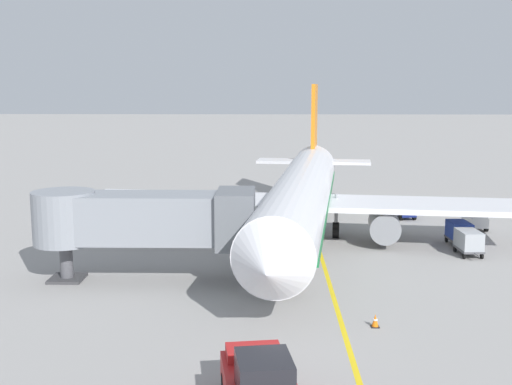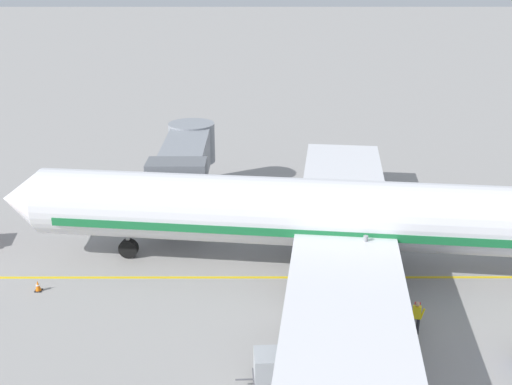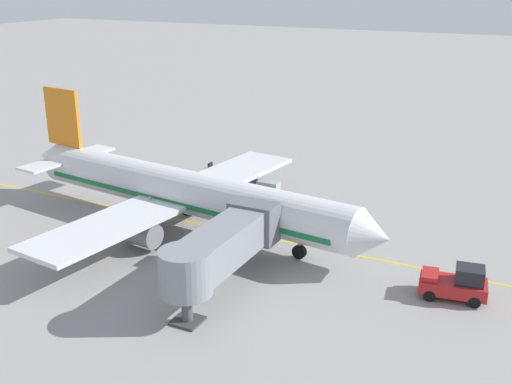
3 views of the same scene
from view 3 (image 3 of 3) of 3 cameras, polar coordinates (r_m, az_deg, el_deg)
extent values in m
plane|color=gray|center=(55.71, -6.26, -2.67)|extent=(400.00, 400.00, 0.00)
cube|color=gold|center=(55.71, -6.26, -2.66)|extent=(0.24, 80.00, 0.01)
cylinder|color=silver|center=(53.34, -6.43, 0.08)|extent=(7.57, 32.21, 3.70)
cube|color=#196B38|center=(53.49, -6.41, -0.39)|extent=(7.30, 29.68, 0.44)
cone|color=silver|center=(44.87, 10.72, -3.95)|extent=(3.89, 2.82, 3.63)
cone|color=silver|center=(65.40, -18.24, 3.12)|extent=(3.46, 3.16, 3.14)
cube|color=black|center=(45.28, 8.69, -2.72)|extent=(2.89, 1.43, 0.60)
cube|color=silver|center=(54.17, -7.21, -0.37)|extent=(30.41, 8.82, 0.36)
cylinder|color=gray|center=(58.13, -3.04, -0.16)|extent=(2.38, 3.42, 2.00)
cylinder|color=gray|center=(50.37, -10.54, -3.63)|extent=(2.38, 3.42, 2.00)
cube|color=orange|center=(62.56, -17.26, 6.59)|extent=(0.85, 4.41, 5.50)
cube|color=silver|center=(63.36, -16.79, 3.01)|extent=(10.24, 3.80, 0.24)
cylinder|color=black|center=(48.37, 3.98, -5.42)|extent=(0.58, 1.15, 1.10)
cylinder|color=gray|center=(47.74, 4.02, -3.73)|extent=(0.24, 0.24, 2.00)
cylinder|color=black|center=(57.13, -6.39, -1.51)|extent=(0.58, 1.15, 1.10)
cylinder|color=gray|center=(56.60, -6.45, -0.04)|extent=(0.24, 0.24, 2.00)
cylinder|color=black|center=(53.97, -9.52, -2.94)|extent=(0.58, 1.15, 1.10)
cylinder|color=gray|center=(53.40, -9.61, -1.40)|extent=(0.24, 0.24, 2.00)
cube|color=gray|center=(42.66, -2.77, -4.58)|extent=(10.05, 2.80, 2.60)
cube|color=slate|center=(46.09, -0.19, -2.68)|extent=(2.00, 3.50, 2.99)
cylinder|color=gray|center=(38.80, -6.45, -7.25)|extent=(3.36, 3.36, 2.86)
cylinder|color=#4C4C51|center=(39.92, -6.32, -10.32)|extent=(0.70, 0.70, 2.19)
cube|color=#38383A|center=(40.43, -6.26, -11.57)|extent=(1.80, 1.80, 0.16)
cube|color=#B21E1E|center=(44.60, 17.54, -8.16)|extent=(2.83, 4.68, 0.90)
cube|color=black|center=(44.20, 18.95, -7.14)|extent=(1.91, 2.07, 1.10)
cube|color=#B21E1E|center=(44.32, 15.62, -7.23)|extent=(2.01, 1.37, 0.36)
cylinder|color=black|center=(43.97, 15.57, -9.04)|extent=(0.47, 0.84, 0.80)
cylinder|color=black|center=(45.63, 15.71, -7.96)|extent=(0.47, 0.84, 0.80)
cylinder|color=black|center=(44.03, 19.32, -9.41)|extent=(0.47, 0.84, 0.80)
cylinder|color=black|center=(45.69, 19.31, -8.32)|extent=(0.47, 0.84, 0.80)
cube|color=navy|center=(65.60, -8.57, 1.24)|extent=(1.60, 2.66, 0.70)
cube|color=navy|center=(65.14, -8.05, 1.67)|extent=(1.18, 1.20, 0.44)
cube|color=black|center=(65.69, -9.14, 1.85)|extent=(0.85, 0.30, 0.64)
cylinder|color=black|center=(65.35, -8.50, 1.78)|extent=(0.12, 0.27, 0.54)
cylinder|color=black|center=(65.81, -7.66, 1.03)|extent=(0.29, 0.59, 0.56)
cylinder|color=black|center=(64.89, -8.06, 0.74)|extent=(0.29, 0.59, 0.56)
cylinder|color=black|center=(66.54, -9.03, 1.16)|extent=(0.29, 0.59, 0.56)
cylinder|color=black|center=(65.63, -9.44, 0.88)|extent=(0.29, 0.59, 0.56)
cube|color=silver|center=(67.14, -3.68, 1.85)|extent=(1.25, 2.52, 0.70)
cube|color=silver|center=(66.65, -3.17, 2.24)|extent=(1.04, 1.07, 0.44)
cube|color=black|center=(67.27, -4.20, 2.47)|extent=(0.84, 0.18, 0.64)
cylinder|color=black|center=(66.89, -3.59, 2.37)|extent=(0.09, 0.26, 0.54)
cylinder|color=black|center=(67.29, -2.79, 1.59)|extent=(0.21, 0.56, 0.56)
cylinder|color=black|center=(66.39, -3.24, 1.34)|extent=(0.21, 0.56, 0.56)
cylinder|color=black|center=(68.10, -4.09, 1.79)|extent=(0.21, 0.56, 0.56)
cylinder|color=black|center=(67.21, -4.55, 1.53)|extent=(0.21, 0.56, 0.56)
cube|color=#4C4C51|center=(61.46, 1.14, 0.00)|extent=(1.42, 2.27, 0.12)
cube|color=#999EA3|center=(61.26, 1.14, 0.54)|extent=(1.35, 2.15, 1.10)
cylinder|color=#4C4C51|center=(60.95, 2.40, -0.19)|extent=(0.11, 0.70, 0.07)
cylinder|color=black|center=(61.73, 2.04, -0.15)|extent=(0.14, 0.37, 0.36)
cylinder|color=black|center=(60.76, 1.66, -0.47)|extent=(0.14, 0.37, 0.36)
cylinder|color=black|center=(62.32, 0.63, 0.05)|extent=(0.14, 0.37, 0.36)
cylinder|color=black|center=(61.36, 0.23, -0.26)|extent=(0.14, 0.37, 0.36)
cube|color=#4C4C51|center=(62.70, -0.94, 0.40)|extent=(1.42, 2.27, 0.12)
cube|color=#233D9E|center=(62.50, -0.94, 0.93)|extent=(1.35, 2.15, 1.10)
cylinder|color=#4C4C51|center=(62.15, 0.28, 0.22)|extent=(0.11, 0.70, 0.07)
cylinder|color=black|center=(62.94, -0.05, 0.25)|extent=(0.14, 0.37, 0.36)
cylinder|color=black|center=(61.98, -0.46, -0.06)|extent=(0.14, 0.37, 0.36)
cylinder|color=black|center=(63.58, -1.41, 0.44)|extent=(0.14, 0.37, 0.36)
cylinder|color=black|center=(62.64, -1.83, 0.14)|extent=(0.14, 0.37, 0.36)
cylinder|color=#232328|center=(61.32, -5.78, -0.13)|extent=(0.15, 0.15, 0.85)
cylinder|color=#232328|center=(61.18, -5.66, -0.17)|extent=(0.15, 0.15, 0.85)
cube|color=yellow|center=(61.02, -5.74, 0.49)|extent=(0.32, 0.43, 0.60)
cylinder|color=yellow|center=(61.20, -5.90, 0.49)|extent=(0.14, 0.24, 0.57)
cylinder|color=yellow|center=(60.86, -5.58, 0.39)|extent=(0.14, 0.24, 0.57)
sphere|color=tan|center=(60.88, -5.76, 0.87)|extent=(0.22, 0.22, 0.22)
cube|color=red|center=(60.87, -5.76, 0.89)|extent=(0.14, 0.28, 0.10)
cube|color=black|center=(50.77, 9.84, -5.08)|extent=(0.36, 0.36, 0.04)
cone|color=orange|center=(50.65, 9.86, -4.78)|extent=(0.30, 0.30, 0.55)
cylinder|color=white|center=(50.64, 9.86, -4.75)|extent=(0.21, 0.21, 0.06)
camera|label=1|loc=(43.52, 44.50, -0.05)|focal=44.85mm
camera|label=2|loc=(77.20, 8.93, 15.71)|focal=44.11mm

